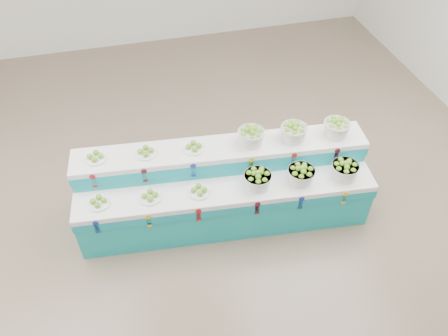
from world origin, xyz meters
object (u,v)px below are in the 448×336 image
at_px(display_stand, 224,188).
at_px(basket_lower_left, 258,179).
at_px(plate_upper_mid, 146,151).
at_px(basket_upper_right, 337,128).

distance_m(display_stand, basket_lower_left, 0.55).
xyz_separation_m(basket_lower_left, plate_upper_mid, (-1.25, 0.59, 0.23)).
distance_m(basket_lower_left, plate_upper_mid, 1.40).
relative_size(basket_lower_left, plate_upper_mid, 1.27).
bearing_deg(basket_lower_left, plate_upper_mid, 154.74).
height_order(display_stand, basket_upper_right, basket_upper_right).
distance_m(plate_upper_mid, basket_upper_right, 2.40).
xyz_separation_m(display_stand, basket_upper_right, (1.49, 0.08, 0.63)).
bearing_deg(basket_upper_right, plate_upper_mid, 174.20).
distance_m(display_stand, basket_upper_right, 1.62).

